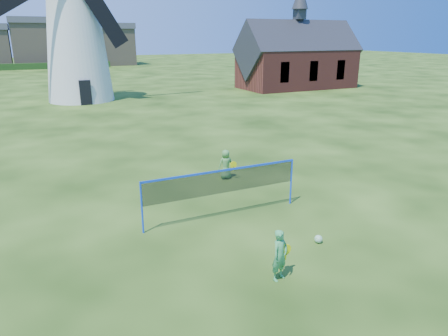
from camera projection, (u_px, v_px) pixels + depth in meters
The scene contains 7 objects.
ground at pixel (225, 220), 12.53m from camera, with size 220.00×220.00×0.00m, color black.
windmill at pixel (75, 31), 33.72m from camera, with size 12.12×5.39×16.46m.
chapel at pixel (297, 59), 43.22m from camera, with size 12.35×5.99×10.44m.
badminton_net at pixel (223, 182), 12.40m from camera, with size 5.05×0.05×1.55m.
player_girl at pixel (280, 255), 9.33m from camera, with size 0.68×0.43×1.23m.
player_boy at pixel (226, 164), 16.01m from camera, with size 0.66×0.44×1.16m.
play_ball at pixel (318, 239), 11.14m from camera, with size 0.22×0.22×0.22m, color green.
Camera 1 is at (-4.95, -10.30, 5.37)m, focal length 32.98 mm.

